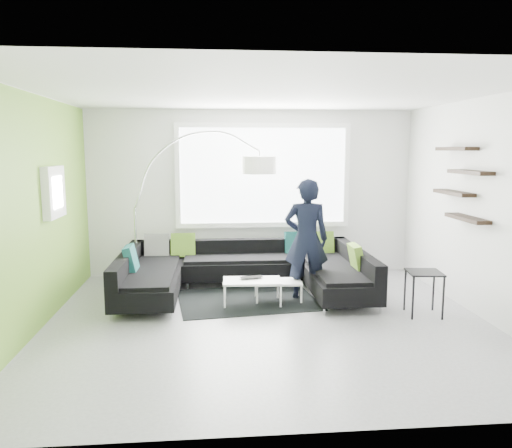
{
  "coord_description": "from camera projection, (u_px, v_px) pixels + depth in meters",
  "views": [
    {
      "loc": [
        -0.69,
        -5.97,
        2.14
      ],
      "look_at": [
        -0.06,
        0.9,
        1.11
      ],
      "focal_mm": 35.0,
      "sensor_mm": 36.0,
      "label": 1
    }
  ],
  "objects": [
    {
      "name": "ground",
      "position": [
        268.0,
        322.0,
        6.26
      ],
      "size": [
        5.5,
        5.5,
        0.0
      ],
      "primitive_type": "plane",
      "color": "gray",
      "rests_on": "ground"
    },
    {
      "name": "room_shell",
      "position": [
        269.0,
        176.0,
        6.19
      ],
      "size": [
        5.54,
        5.04,
        2.82
      ],
      "color": "silver",
      "rests_on": "ground"
    },
    {
      "name": "sectional_sofa",
      "position": [
        244.0,
        272.0,
        7.37
      ],
      "size": [
        3.59,
        2.23,
        0.77
      ],
      "rotation": [
        0.0,
        0.0,
        -0.01
      ],
      "color": "black",
      "rests_on": "ground"
    },
    {
      "name": "rug",
      "position": [
        247.0,
        300.0,
        7.15
      ],
      "size": [
        2.09,
        1.63,
        0.01
      ],
      "primitive_type": "cube",
      "rotation": [
        0.0,
        0.0,
        0.12
      ],
      "color": "black",
      "rests_on": "ground"
    },
    {
      "name": "coffee_table",
      "position": [
        265.0,
        290.0,
        7.05
      ],
      "size": [
        1.06,
        0.64,
        0.34
      ],
      "primitive_type": "cube",
      "rotation": [
        0.0,
        0.0,
        -0.04
      ],
      "color": "silver",
      "rests_on": "ground"
    },
    {
      "name": "arc_lamp",
      "position": [
        135.0,
        208.0,
        7.88
      ],
      "size": [
        2.46,
        1.54,
        2.43
      ],
      "primitive_type": null,
      "rotation": [
        0.0,
        0.0,
        -0.24
      ],
      "color": "silver",
      "rests_on": "ground"
    },
    {
      "name": "side_table",
      "position": [
        424.0,
        293.0,
        6.48
      ],
      "size": [
        0.47,
        0.47,
        0.58
      ],
      "primitive_type": "cube",
      "rotation": [
        0.0,
        0.0,
        -0.12
      ],
      "color": "black",
      "rests_on": "ground"
    },
    {
      "name": "person",
      "position": [
        306.0,
        239.0,
        7.15
      ],
      "size": [
        0.74,
        0.58,
        1.73
      ],
      "primitive_type": "imported",
      "rotation": [
        0.0,
        0.0,
        3.01
      ],
      "color": "black",
      "rests_on": "ground"
    },
    {
      "name": "laptop",
      "position": [
        252.0,
        278.0,
        6.98
      ],
      "size": [
        0.41,
        0.35,
        0.03
      ],
      "primitive_type": "imported",
      "rotation": [
        0.0,
        0.0,
        0.23
      ],
      "color": "black",
      "rests_on": "coffee_table"
    }
  ]
}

